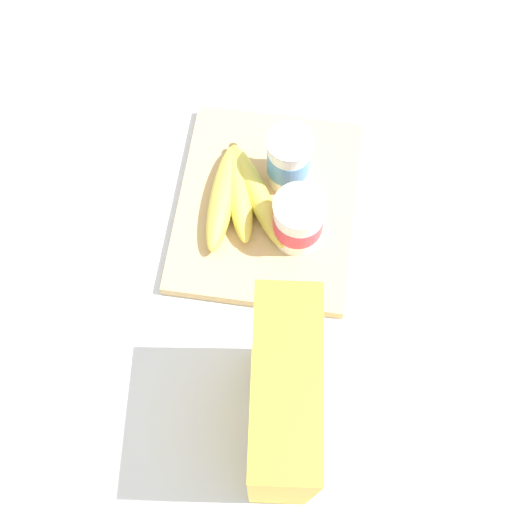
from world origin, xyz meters
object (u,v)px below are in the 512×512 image
at_px(cutting_board, 266,206).
at_px(banana_bunch, 240,195).
at_px(cereal_box, 283,404).
at_px(yogurt_cup_back, 298,220).
at_px(yogurt_cup_front, 289,160).

xyz_separation_m(cutting_board, banana_bunch, (0.00, -0.04, 0.03)).
height_order(cereal_box, yogurt_cup_back, cereal_box).
bearing_deg(cutting_board, yogurt_cup_back, 47.69).
distance_m(cutting_board, cereal_box, 0.34).
xyz_separation_m(cereal_box, yogurt_cup_back, (-0.27, -0.01, -0.06)).
bearing_deg(yogurt_cup_back, cutting_board, -132.31).
xyz_separation_m(cutting_board, yogurt_cup_front, (-0.05, 0.02, 0.06)).
distance_m(cutting_board, banana_bunch, 0.05).
relative_size(cereal_box, banana_bunch, 1.41).
distance_m(cutting_board, yogurt_cup_front, 0.08).
bearing_deg(yogurt_cup_back, cereal_box, 2.14).
distance_m(cereal_box, banana_bunch, 0.34).
height_order(cutting_board, yogurt_cup_back, yogurt_cup_back).
height_order(yogurt_cup_front, yogurt_cup_back, yogurt_cup_front).
bearing_deg(banana_bunch, cutting_board, 95.48).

